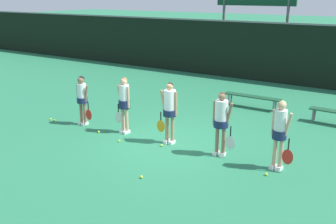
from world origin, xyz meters
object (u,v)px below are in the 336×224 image
bench_far (252,97)px  tennis_ball_1 (266,174)px  player_2 (170,108)px  tennis_ball_2 (122,110)px  tennis_ball_5 (141,177)px  player_3 (221,119)px  tennis_ball_0 (54,120)px  tennis_ball_7 (99,132)px  bench_courtside (335,113)px  tennis_ball_3 (51,119)px  player_1 (124,101)px  player_0 (82,96)px  player_4 (280,130)px  tennis_ball_4 (119,141)px  tennis_ball_6 (162,145)px  scoreboard (255,1)px

bench_far → tennis_ball_1: size_ratio=30.47×
bench_far → player_2: (-0.60, -4.80, 0.67)m
bench_far → tennis_ball_1: bench_far is taller
tennis_ball_2 → tennis_ball_5: bearing=-45.6°
player_3 → tennis_ball_0: 6.10m
player_3 → tennis_ball_7: player_3 is taller
player_3 → tennis_ball_5: player_3 is taller
bench_courtside → tennis_ball_3: (-8.24, -4.81, -0.37)m
player_1 → tennis_ball_5: 3.40m
player_1 → tennis_ball_5: bearing=-34.9°
tennis_ball_1 → tennis_ball_7: size_ratio=1.04×
tennis_ball_5 → tennis_ball_3: bearing=160.9°
player_2 → tennis_ball_3: bearing=-177.3°
bench_courtside → player_0: (-6.96, -4.52, 0.56)m
tennis_ball_3 → tennis_ball_5: bearing=-19.1°
bench_courtside → tennis_ball_5: (-2.97, -6.65, -0.37)m
bench_far → tennis_ball_3: size_ratio=31.99×
player_0 → player_3: bearing=0.8°
player_4 → tennis_ball_4: (-4.46, -0.72, -1.00)m
bench_courtside → tennis_ball_5: bench_courtside is taller
player_0 → tennis_ball_5: player_0 is taller
bench_far → tennis_ball_3: bearing=-134.4°
bench_courtside → tennis_ball_6: size_ratio=25.13×
tennis_ball_2 → tennis_ball_5: size_ratio=0.96×
player_1 → tennis_ball_6: player_1 is taller
tennis_ball_1 → tennis_ball_4: bearing=-177.1°
bench_courtside → tennis_ball_4: (-4.93, -5.12, -0.37)m
tennis_ball_0 → tennis_ball_2: bearing=61.8°
tennis_ball_5 → tennis_ball_1: bearing=36.0°
scoreboard → player_3: 11.25m
tennis_ball_3 → bench_courtside: bearing=30.3°
player_4 → tennis_ball_5: player_4 is taller
player_2 → bench_far: bearing=79.9°
tennis_ball_2 → bench_courtside: bearing=21.2°
tennis_ball_3 → player_2: bearing=5.6°
tennis_ball_1 → tennis_ball_6: (-3.14, 0.17, -0.00)m
player_2 → player_3: (1.63, -0.01, -0.04)m
tennis_ball_5 → player_0: bearing=151.9°
player_1 → tennis_ball_2: bearing=141.5°
tennis_ball_2 → tennis_ball_5: tennis_ball_5 is taller
bench_courtside → player_2: size_ratio=0.90×
tennis_ball_7 → player_3: bearing=7.2°
player_1 → tennis_ball_3: bearing=-162.4°
tennis_ball_2 → player_0: bearing=-92.6°
tennis_ball_0 → tennis_ball_3: size_ratio=0.98×
player_3 → tennis_ball_1: (1.48, -0.52, -1.00)m
player_4 → tennis_ball_1: (-0.09, -0.50, -0.99)m
scoreboard → tennis_ball_1: size_ratio=66.99×
bench_far → tennis_ball_2: (-3.81, -3.10, -0.37)m
tennis_ball_1 → tennis_ball_3: bearing=179.4°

